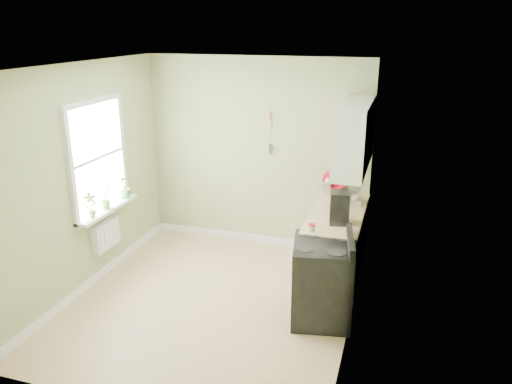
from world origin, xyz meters
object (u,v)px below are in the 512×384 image
(stove, at_px, (322,280))
(coffee_maker, at_px, (339,208))
(kettle, at_px, (328,185))
(stand_mixer, at_px, (353,191))

(stove, relative_size, coffee_maker, 2.70)
(stove, relative_size, kettle, 4.84)
(stand_mixer, relative_size, kettle, 1.88)
(stand_mixer, bearing_deg, kettle, 139.33)
(stand_mixer, xyz_separation_m, coffee_maker, (-0.07, -0.73, 0.01))
(stove, distance_m, kettle, 1.74)
(stand_mixer, xyz_separation_m, kettle, (-0.37, 0.32, -0.06))
(coffee_maker, bearing_deg, stove, -96.61)
(stand_mixer, bearing_deg, stove, -96.16)
(kettle, bearing_deg, coffee_maker, -74.22)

